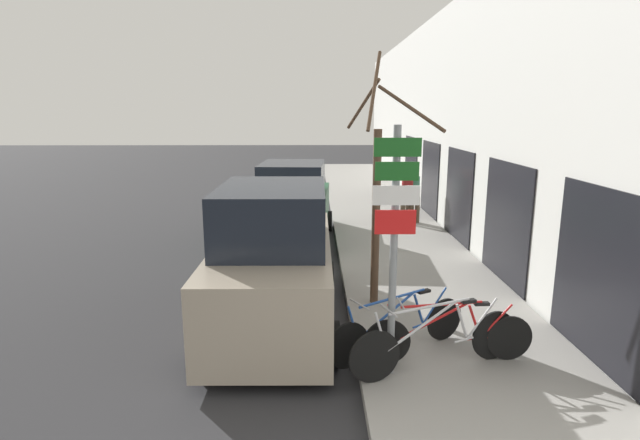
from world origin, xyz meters
name	(u,v)px	position (x,y,z in m)	size (l,w,h in m)	color
ground_plane	(300,237)	(0.00, 11.20, 0.00)	(80.00, 80.00, 0.00)	#28282B
sidewalk_curb	(379,215)	(2.60, 14.00, 0.07)	(3.20, 32.00, 0.15)	gray
building_facade	(435,121)	(4.35, 13.93, 3.21)	(0.23, 32.00, 6.50)	silver
signpost	(394,237)	(1.40, 3.38, 1.99)	(0.57, 0.11, 3.20)	gray
bicycle_0	(437,341)	(2.02, 3.46, 0.56)	(2.38, 0.87, 0.96)	black
bicycle_1	(449,336)	(2.23, 3.68, 0.53)	(2.33, 0.44, 0.87)	black
bicycle_2	(399,328)	(1.60, 3.94, 0.53)	(2.08, 1.18, 0.89)	black
parked_car_0	(274,263)	(-0.25, 5.29, 1.07)	(2.07, 4.58, 2.37)	gray
parked_car_1	(293,206)	(-0.16, 10.73, 0.99)	(2.22, 4.26, 2.18)	#144728
pedestrian_near	(408,191)	(3.26, 12.42, 1.13)	(0.43, 0.38, 1.69)	#4C3D2D
pedestrian_far	(413,192)	(3.44, 12.46, 1.10)	(0.42, 0.36, 1.64)	#4C3D2D
street_tree	(377,199)	(1.49, 5.85, 2.04)	(1.37, 1.87, 4.31)	#4C3828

